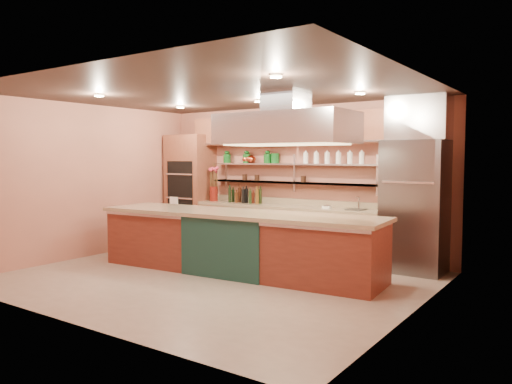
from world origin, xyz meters
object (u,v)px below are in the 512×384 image
Objects in this scene: refrigerator at (415,207)px; green_canister at (275,158)px; island at (237,242)px; flower_vase at (214,194)px; kitchen_scale at (327,206)px; copper_kettle at (251,159)px.

refrigerator is 10.95× the size of green_canister.
green_canister reaches higher than island.
flower_vase is 1.57× the size of green_canister.
refrigerator reaches higher than island.
kitchen_scale is at bearing -10.18° from green_canister.
island is 24.26× the size of green_canister.
copper_kettle is at bearing 180.00° from green_canister.
flower_vase is 2.58m from kitchen_scale.
green_canister is (-2.77, 0.23, 0.76)m from refrigerator.
flower_vase is at bearing -170.78° from green_canister.
refrigerator is 0.45× the size of island.
flower_vase is (-4.13, 0.01, 0.03)m from refrigerator.
refrigerator is 14.67× the size of kitchen_scale.
flower_vase is 1.55m from green_canister.
copper_kettle reaches higher than island.
copper_kettle is (0.78, 0.22, 0.71)m from flower_vase.
green_canister is at bearing 175.95° from kitchen_scale.
green_canister reaches higher than flower_vase.
kitchen_scale is at bearing 60.90° from island.
kitchen_scale is at bearing -6.97° from copper_kettle.
green_canister is (-0.48, 1.87, 1.33)m from island.
flower_vase is at bearing -173.87° from kitchen_scale.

